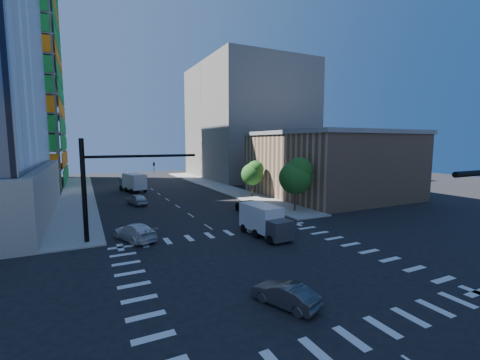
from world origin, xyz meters
TOP-DOWN VIEW (x-y plane):
  - ground at (0.00, 0.00)m, footprint 160.00×160.00m
  - road_markings at (0.00, 0.00)m, footprint 20.00×20.00m
  - sidewalk_ne at (12.50, 40.00)m, footprint 5.00×60.00m
  - sidewalk_nw at (-12.50, 40.00)m, footprint 5.00×60.00m
  - commercial_building at (25.00, 22.00)m, footprint 20.50×22.50m
  - bg_building_ne at (27.00, 55.00)m, footprint 24.00×30.00m
  - signal_mast_nw at (-10.00, 11.50)m, footprint 10.20×0.40m
  - tree_south at (12.63, 13.90)m, footprint 4.16×4.16m
  - tree_north at (12.93, 25.90)m, footprint 3.54×3.52m
  - car_nb_far at (7.17, 15.44)m, footprint 2.69×5.67m
  - car_sb_near at (-7.57, 10.57)m, footprint 3.77×5.66m
  - car_sb_mid at (-4.81, 27.74)m, footprint 2.72×4.75m
  - car_sb_cross at (-2.02, -5.25)m, footprint 2.67×4.08m
  - box_truck_near at (3.61, 6.21)m, footprint 2.74×5.66m
  - box_truck_far at (-3.67, 40.98)m, footprint 4.17×6.64m

SIDE VIEW (x-z plane):
  - ground at x=0.00m, z-range 0.00..0.00m
  - road_markings at x=0.00m, z-range 0.00..0.01m
  - sidewalk_ne at x=12.50m, z-range 0.00..0.15m
  - sidewalk_nw at x=-12.50m, z-range 0.00..0.15m
  - car_sb_cross at x=-2.02m, z-range 0.00..1.27m
  - car_sb_mid at x=-4.81m, z-range 0.00..1.52m
  - car_sb_near at x=-7.57m, z-range 0.00..1.52m
  - car_nb_far at x=7.17m, z-range 0.00..1.56m
  - box_truck_near at x=3.61m, z-range -0.17..2.72m
  - box_truck_far at x=-3.67m, z-range -0.19..3.05m
  - tree_north at x=12.93m, z-range 1.10..6.88m
  - tree_south at x=12.63m, z-range 1.27..8.10m
  - commercial_building at x=25.00m, z-range 0.01..10.61m
  - signal_mast_nw at x=-10.00m, z-range 0.99..9.99m
  - bg_building_ne at x=27.00m, z-range 0.00..28.00m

